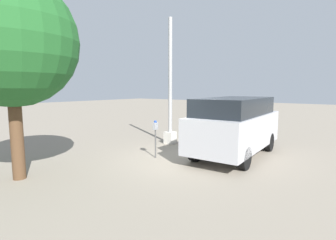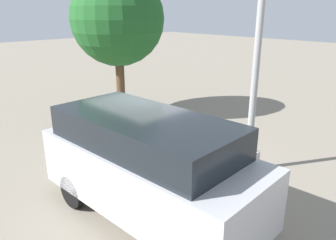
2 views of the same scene
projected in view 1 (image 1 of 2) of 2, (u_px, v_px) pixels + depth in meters
ground_plane at (176, 159)px, 9.43m from camera, size 80.00×80.00×0.00m
parking_meter_near at (155, 130)px, 9.47m from camera, size 0.21×0.13×1.38m
parking_meter_far at (232, 115)px, 14.02m from camera, size 0.21×0.13×1.48m
lamp_post at (170, 102)px, 11.83m from camera, size 0.44×0.44×5.60m
parked_van at (235, 124)px, 9.73m from camera, size 4.92×2.20×2.18m
street_tree at (10, 41)px, 6.91m from camera, size 3.53×3.53×5.54m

